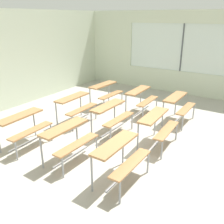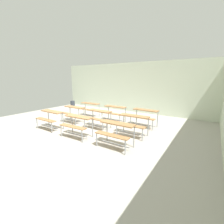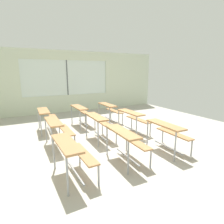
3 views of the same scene
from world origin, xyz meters
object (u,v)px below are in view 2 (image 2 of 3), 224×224
(desk_bench_r0c2, at_px, (116,129))
(desk_bench_r1c1, at_px, (98,115))
(desk_bench_r0c1, at_px, (77,122))
(desk_bench_r0c0, at_px, (50,116))
(desk_bench_r1c0, at_px, (73,111))
(desk_bench_r1c2, at_px, (133,121))
(desk_bench_r2c1, at_px, (114,110))
(desk_bench_r2c0, at_px, (89,106))
(trash_bin, at_px, (73,104))
(desk_bench_r2c2, at_px, (144,114))

(desk_bench_r0c2, relative_size, desk_bench_r1c1, 0.99)
(desk_bench_r0c1, distance_m, desk_bench_r1c1, 1.21)
(desk_bench_r0c0, relative_size, desk_bench_r1c0, 0.99)
(desk_bench_r0c0, xyz_separation_m, desk_bench_r0c1, (1.58, -0.02, 0.00))
(desk_bench_r1c1, distance_m, desk_bench_r1c2, 1.62)
(desk_bench_r0c2, xyz_separation_m, desk_bench_r2c1, (-1.57, 2.35, 0.00))
(desk_bench_r2c0, xyz_separation_m, trash_bin, (-3.07, 1.61, -0.35))
(desk_bench_r0c1, xyz_separation_m, desk_bench_r1c0, (-1.56, 1.24, 0.00))
(desk_bench_r0c2, bearing_deg, trash_bin, 147.66)
(desk_bench_r1c2, height_order, trash_bin, desk_bench_r1c2)
(desk_bench_r1c2, bearing_deg, desk_bench_r1c1, 178.86)
(desk_bench_r1c1, bearing_deg, desk_bench_r2c1, 89.64)
(desk_bench_r0c0, xyz_separation_m, desk_bench_r1c0, (0.02, 1.22, 0.00))
(desk_bench_r0c0, bearing_deg, desk_bench_r2c1, 56.85)
(desk_bench_r1c1, distance_m, desk_bench_r2c0, 2.06)
(desk_bench_r0c2, height_order, desk_bench_r1c1, same)
(desk_bench_r2c1, bearing_deg, desk_bench_r0c1, -90.44)
(desk_bench_r2c0, bearing_deg, desk_bench_r0c0, -90.06)
(desk_bench_r2c2, bearing_deg, desk_bench_r0c0, -139.51)
(desk_bench_r0c0, distance_m, desk_bench_r2c1, 2.88)
(desk_bench_r1c2, bearing_deg, desk_bench_r1c0, 178.44)
(desk_bench_r1c1, height_order, desk_bench_r1c2, same)
(desk_bench_r1c0, bearing_deg, desk_bench_r2c0, 95.65)
(desk_bench_r2c1, height_order, trash_bin, desk_bench_r2c1)
(desk_bench_r0c1, height_order, trash_bin, desk_bench_r0c1)
(desk_bench_r1c2, xyz_separation_m, desk_bench_r2c1, (-1.59, 1.20, 0.00))
(desk_bench_r1c1, distance_m, trash_bin, 5.52)
(desk_bench_r1c0, height_order, desk_bench_r2c1, same)
(trash_bin, bearing_deg, desk_bench_r0c1, -40.98)
(desk_bench_r1c1, xyz_separation_m, desk_bench_r1c2, (1.62, -0.00, 0.00))
(desk_bench_r1c2, distance_m, desk_bench_r2c2, 1.25)
(desk_bench_r1c1, relative_size, desk_bench_r1c2, 1.00)
(desk_bench_r0c2, height_order, desk_bench_r2c2, same)
(desk_bench_r1c0, bearing_deg, desk_bench_r0c1, -36.85)
(desk_bench_r0c1, relative_size, desk_bench_r0c2, 1.02)
(desk_bench_r1c1, xyz_separation_m, desk_bench_r2c1, (0.04, 1.20, 0.00))
(desk_bench_r0c2, bearing_deg, desk_bench_r1c0, 159.75)
(desk_bench_r2c1, bearing_deg, desk_bench_r1c2, -37.14)
(desk_bench_r0c2, bearing_deg, desk_bench_r0c0, -179.03)
(desk_bench_r0c1, relative_size, desk_bench_r1c1, 1.01)
(trash_bin, bearing_deg, desk_bench_r0c0, -52.43)
(desk_bench_r1c2, bearing_deg, desk_bench_r2c1, 141.79)
(desk_bench_r0c2, relative_size, desk_bench_r1c0, 0.99)
(desk_bench_r0c0, distance_m, trash_bin, 5.15)
(desk_bench_r0c2, height_order, desk_bench_r1c0, same)
(desk_bench_r1c0, bearing_deg, trash_bin, 139.47)
(desk_bench_r0c1, bearing_deg, desk_bench_r2c0, 121.34)
(desk_bench_r0c0, relative_size, desk_bench_r2c2, 0.98)
(desk_bench_r0c2, distance_m, trash_bin, 7.49)
(desk_bench_r0c0, bearing_deg, trash_bin, 128.18)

